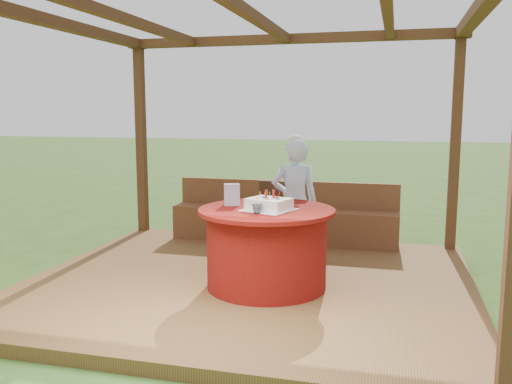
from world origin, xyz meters
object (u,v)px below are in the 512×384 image
(chair, at_px, (275,216))
(drinking_glass, at_px, (257,209))
(bench, at_px, (284,222))
(elderly_woman, at_px, (295,200))
(gift_bag, at_px, (232,195))
(birthday_cake, at_px, (269,204))
(table, at_px, (267,247))

(chair, relative_size, drinking_glass, 9.31)
(bench, bearing_deg, elderly_woman, -72.07)
(bench, relative_size, gift_bag, 13.84)
(gift_bag, distance_m, drinking_glass, 0.52)
(chair, xyz_separation_m, gift_bag, (-0.24, -0.96, 0.39))
(birthday_cake, bearing_deg, chair, 99.33)
(bench, bearing_deg, birthday_cake, -82.47)
(table, distance_m, birthday_cake, 0.45)
(chair, relative_size, birthday_cake, 1.64)
(chair, relative_size, elderly_woman, 0.62)
(chair, relative_size, gift_bag, 4.18)
(drinking_glass, bearing_deg, bench, 95.11)
(chair, bearing_deg, gift_bag, -104.08)
(elderly_woman, bearing_deg, chair, 143.68)
(table, height_order, elderly_woman, elderly_woman)
(table, xyz_separation_m, elderly_woman, (0.12, 0.87, 0.34))
(gift_bag, bearing_deg, bench, 62.94)
(birthday_cake, bearing_deg, drinking_glass, -107.94)
(birthday_cake, bearing_deg, bench, 97.53)
(elderly_woman, xyz_separation_m, drinking_glass, (-0.14, -1.14, 0.10))
(elderly_woman, relative_size, drinking_glass, 15.13)
(elderly_woman, bearing_deg, gift_bag, -123.29)
(table, relative_size, chair, 1.47)
(birthday_cake, distance_m, gift_bag, 0.46)
(table, bearing_deg, elderly_woman, 82.42)
(chair, height_order, birthday_cake, birthday_cake)
(birthday_cake, bearing_deg, table, 120.10)
(elderly_woman, height_order, gift_bag, elderly_woman)
(bench, height_order, gift_bag, gift_bag)
(table, relative_size, birthday_cake, 2.42)
(birthday_cake, relative_size, drinking_glass, 5.66)
(chair, distance_m, drinking_glass, 1.37)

